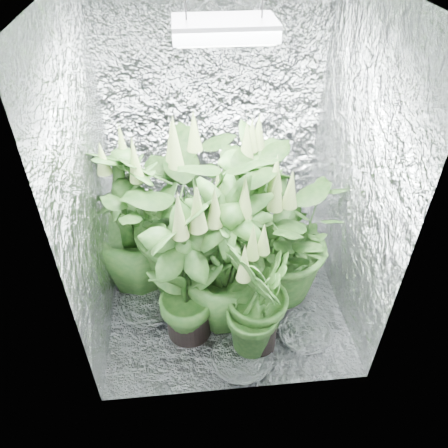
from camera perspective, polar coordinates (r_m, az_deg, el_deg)
name	(u,v)px	position (r m, az deg, el deg)	size (l,w,h in m)	color
ground	(224,290)	(3.27, 0.03, -8.58)	(1.60, 1.60, 0.00)	silver
walls	(224,175)	(2.63, 0.04, 6.42)	(1.62, 1.62, 2.00)	silver
grow_lamp	(224,29)	(2.29, 0.05, 24.15)	(0.50, 0.30, 0.22)	gray
plant_a	(193,213)	(2.93, -4.02, 1.39)	(1.17, 1.17, 1.32)	black
plant_b	(255,206)	(3.11, 4.12, 2.38)	(0.82, 0.82, 1.23)	black
plant_c	(233,236)	(2.99, 1.21, -1.63)	(0.62, 0.62, 1.02)	black
plant_d	(133,219)	(3.03, -11.75, 0.69)	(0.88, 0.88, 1.22)	black
plant_e	(277,239)	(2.89, 6.93, -1.96)	(0.99, 0.99, 1.12)	black
plant_f	(185,272)	(2.62, -5.09, -6.23)	(0.81, 0.81, 1.20)	black
plant_g	(258,300)	(2.63, 4.47, -9.83)	(0.52, 0.52, 0.96)	black
plant_h	(224,261)	(2.74, 0.03, -4.84)	(0.70, 0.70, 1.12)	black
circulation_fan	(297,240)	(3.51, 9.45, -2.08)	(0.14, 0.30, 0.34)	black
plant_label	(267,318)	(2.72, 5.59, -12.11)	(0.05, 0.01, 0.09)	white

